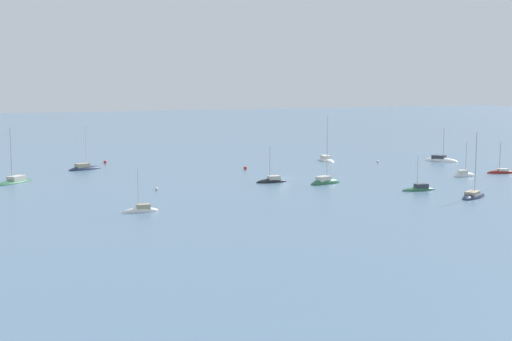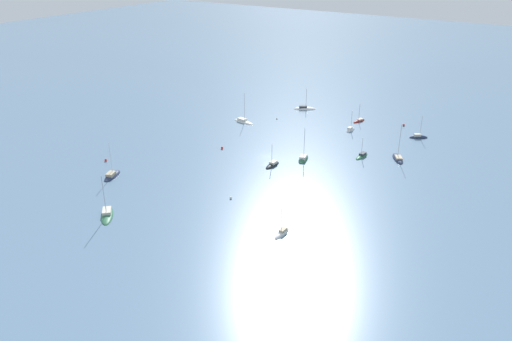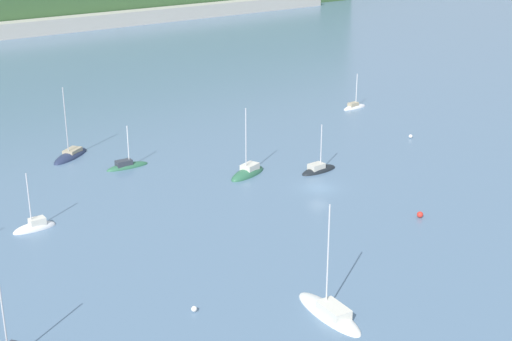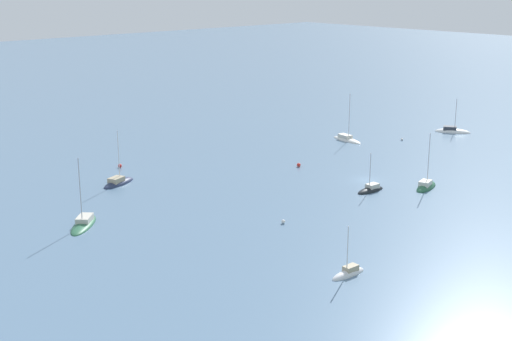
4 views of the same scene
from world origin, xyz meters
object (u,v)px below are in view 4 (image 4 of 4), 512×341
Objects in this scene: sailboat_2 at (118,183)px; sailboat_11 at (347,140)px; sailboat_7 at (452,132)px; mooring_buoy_1 at (120,166)px; sailboat_1 at (426,187)px; sailboat_0 at (371,190)px; sailboat_3 at (84,224)px; mooring_buoy_0 at (299,165)px; mooring_buoy_4 at (402,139)px; mooring_buoy_2 at (283,222)px; sailboat_10 at (348,274)px.

sailboat_11 reaches higher than sailboat_2.
mooring_buoy_1 is at bearing -139.57° from sailboat_7.
sailboat_2 is (37.08, -37.28, 0.01)m from sailboat_1.
sailboat_0 is 43.09m from sailboat_2.
sailboat_3 is (43.74, -17.38, 0.03)m from sailboat_0.
sailboat_2 reaches higher than sailboat_0.
sailboat_11 is at bearing 46.49° from sailboat_1.
sailboat_2 reaches higher than mooring_buoy_0.
sailboat_2 is 18.91× the size of mooring_buoy_4.
sailboat_1 is at bearing 173.13° from mooring_buoy_2.
sailboat_7 is 26.43m from sailboat_11.
sailboat_10 is 11.70× the size of mooring_buoy_2.
sailboat_1 is 0.96× the size of sailboat_3.
sailboat_0 is at bearing 83.23° from mooring_buoy_0.
sailboat_10 is at bearing 51.10° from mooring_buoy_0.
mooring_buoy_1 is (31.14, -46.29, 0.23)m from sailboat_1.
mooring_buoy_0 is at bearing -43.70° from sailboat_2.
sailboat_7 is 86.70m from sailboat_10.
sailboat_2 is at bearing -88.37° from sailboat_10.
sailboat_7 is at bearing 176.75° from mooring_buoy_0.
mooring_buoy_0 is (6.05, -24.13, 0.24)m from sailboat_1.
mooring_buoy_1 reaches higher than mooring_buoy_2.
sailboat_10 is at bearing -111.03° from sailboat_2.
sailboat_11 is (-69.45, -9.75, -0.00)m from sailboat_3.
sailboat_1 is 36.75m from sailboat_11.
sailboat_3 reaches higher than sailboat_7.
mooring_buoy_1 is at bearing -175.90° from sailboat_3.
sailboat_10 is (29.05, 19.88, -0.00)m from sailboat_0.
mooring_buoy_4 is at bearing -131.05° from sailboat_7.
sailboat_11 is at bearing -137.43° from sailboat_10.
sailboat_2 is 13.94× the size of mooring_buoy_1.
sailboat_1 is 1.02× the size of sailboat_2.
sailboat_0 reaches higher than mooring_buoy_2.
sailboat_7 is at bearing 12.11° from sailboat_1.
mooring_buoy_4 is (-63.29, 13.05, 0.13)m from sailboat_2.
sailboat_0 is 0.71× the size of sailboat_1.
mooring_buoy_0 is 32.25m from mooring_buoy_4.
mooring_buoy_1 is (-6.21, -60.94, 0.24)m from sailboat_10.
mooring_buoy_1 is 61.44m from mooring_buoy_4.
sailboat_10 reaches higher than mooring_buoy_1.
mooring_buoy_2 is (22.02, 1.58, 0.18)m from sailboat_0.
sailboat_1 is at bearing 123.93° from mooring_buoy_1.
mooring_buoy_1 is 1.36× the size of mooring_buoy_4.
sailboat_7 is at bearing -153.48° from sailboat_10.
sailboat_0 is at bearing 132.57° from sailboat_1.
sailboat_3 is at bearing -41.11° from mooring_buoy_2.
sailboat_1 is 40.12m from sailboat_10.
mooring_buoy_0 is at bearing -139.83° from mooring_buoy_2.
sailboat_10 is (78.84, 36.08, -0.00)m from sailboat_7.
sailboat_3 is 31.58m from mooring_buoy_1.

